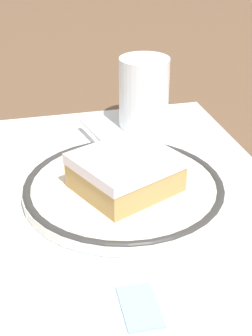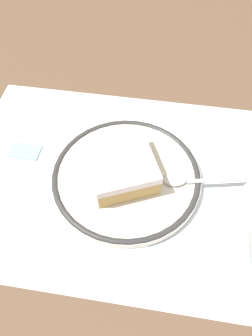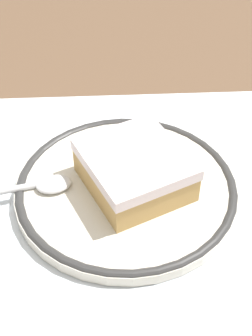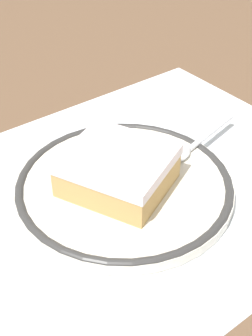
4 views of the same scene
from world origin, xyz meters
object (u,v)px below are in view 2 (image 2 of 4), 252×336
Objects in this scene: spoon at (189,181)px; sugar_packet at (24,150)px; cake_slice at (123,164)px; plate at (126,178)px.

spoon is 2.48× the size of sugar_packet.
plate is at bearing 130.50° from cake_slice.
sugar_packet is (0.26, -0.03, -0.01)m from spoon.
plate is 0.03m from cake_slice.
cake_slice is (0.01, -0.01, 0.02)m from plate.
sugar_packet is (0.16, -0.02, -0.03)m from cake_slice.
cake_slice reaches higher than sugar_packet.
sugar_packet is at bearing -10.05° from plate.
spoon reaches higher than sugar_packet.
sugar_packet is at bearing -7.99° from cake_slice.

